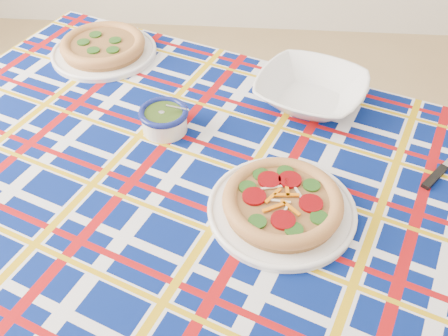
# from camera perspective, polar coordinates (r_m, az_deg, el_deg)

# --- Properties ---
(floor) EXTENTS (4.00, 4.00, 0.00)m
(floor) POSITION_cam_1_polar(r_m,az_deg,el_deg) (1.81, 1.18, -15.21)
(floor) COLOR tan
(floor) RESTS_ON ground
(dining_table) EXTENTS (1.86, 1.52, 0.75)m
(dining_table) POSITION_cam_1_polar(r_m,az_deg,el_deg) (1.19, -1.56, -3.59)
(dining_table) COLOR brown
(dining_table) RESTS_ON floor
(tablecloth) EXTENTS (1.90, 1.56, 0.11)m
(tablecloth) POSITION_cam_1_polar(r_m,az_deg,el_deg) (1.17, -1.58, -2.77)
(tablecloth) COLOR navy
(tablecloth) RESTS_ON dining_table
(main_focaccia_plate) EXTENTS (0.40, 0.40, 0.06)m
(main_focaccia_plate) POSITION_cam_1_polar(r_m,az_deg,el_deg) (1.04, 6.71, -3.87)
(main_focaccia_plate) COLOR olive
(main_focaccia_plate) RESTS_ON tablecloth
(pesto_bowl) EXTENTS (0.16, 0.16, 0.07)m
(pesto_bowl) POSITION_cam_1_polar(r_m,az_deg,el_deg) (1.24, -6.87, 5.72)
(pesto_bowl) COLOR #23390F
(pesto_bowl) RESTS_ON tablecloth
(serving_bowl) EXTENTS (0.37, 0.37, 0.07)m
(serving_bowl) POSITION_cam_1_polar(r_m,az_deg,el_deg) (1.35, 9.88, 8.65)
(serving_bowl) COLOR white
(serving_bowl) RESTS_ON tablecloth
(second_focaccia_plate) EXTENTS (0.40, 0.40, 0.06)m
(second_focaccia_plate) POSITION_cam_1_polar(r_m,az_deg,el_deg) (1.58, -13.65, 13.43)
(second_focaccia_plate) COLOR olive
(second_focaccia_plate) RESTS_ON tablecloth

